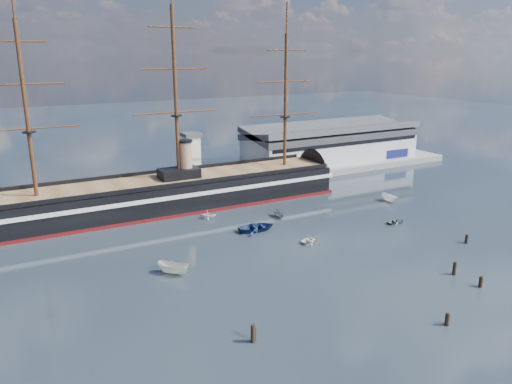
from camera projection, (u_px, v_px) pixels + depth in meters
ground at (235, 226)px, 116.41m from camera, size 600.00×600.00×0.00m
quay at (211, 185)px, 151.37m from camera, size 180.00×18.00×2.00m
warehouse at (331, 144)px, 174.91m from camera, size 63.00×21.00×11.60m
quay_tower at (192, 158)px, 142.92m from camera, size 5.00×5.00×15.00m
warship at (166, 194)px, 127.68m from camera, size 112.95×17.02×53.94m
motorboat_a at (174, 274)px, 90.98m from camera, size 7.61×6.68×2.99m
motorboat_b at (310, 242)px, 106.26m from camera, size 1.93×3.24×1.41m
motorboat_c at (279, 217)px, 122.24m from camera, size 5.37×2.13×2.12m
motorboat_d at (208, 219)px, 121.33m from camera, size 5.53×6.48×2.22m
motorboat_e at (396, 224)px, 117.79m from camera, size 1.32×2.92×1.33m
motorboat_f at (389, 202)px, 134.53m from camera, size 6.79×2.92×2.65m
motorboat_g at (257, 231)px, 113.11m from camera, size 2.56×5.49×2.49m
piling_near_left at (253, 342)px, 69.81m from camera, size 0.64×0.64×3.51m
piling_near_mid at (447, 325)px, 74.16m from camera, size 0.64×0.64×2.75m
piling_near_right at (454, 275)px, 90.85m from camera, size 0.64×0.64×3.27m
piling_far_right at (466, 243)px, 105.81m from camera, size 0.64×0.64×2.66m
piling_extra at (480, 287)px, 86.12m from camera, size 0.64×0.64×2.72m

